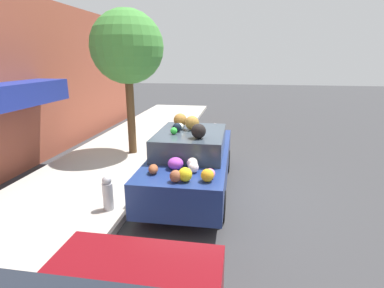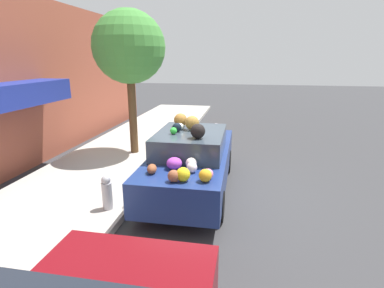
{
  "view_description": "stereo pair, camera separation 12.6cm",
  "coord_description": "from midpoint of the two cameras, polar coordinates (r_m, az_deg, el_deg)",
  "views": [
    {
      "loc": [
        -6.49,
        -0.98,
        3.02
      ],
      "look_at": [
        0.0,
        0.07,
        1.12
      ],
      "focal_mm": 28.0,
      "sensor_mm": 36.0,
      "label": 1
    },
    {
      "loc": [
        -6.47,
        -1.11,
        3.02
      ],
      "look_at": [
        0.0,
        0.07,
        1.12
      ],
      "focal_mm": 28.0,
      "sensor_mm": 36.0,
      "label": 2
    }
  ],
  "objects": [
    {
      "name": "art_car",
      "position": [
        6.92,
        0.48,
        -2.89
      ],
      "size": [
        4.25,
        1.72,
        1.77
      ],
      "rotation": [
        0.0,
        0.0,
        0.01
      ],
      "color": "navy",
      "rests_on": "ground"
    },
    {
      "name": "ground_plane",
      "position": [
        7.22,
        1.07,
        -8.64
      ],
      "size": [
        60.0,
        60.0,
        0.0
      ],
      "primitive_type": "plane",
      "color": "#38383A"
    },
    {
      "name": "fire_hydrant",
      "position": [
        6.14,
        -15.31,
        -8.9
      ],
      "size": [
        0.2,
        0.2,
        0.7
      ],
      "color": "#B2B2B7",
      "rests_on": "sidewalk_curb"
    },
    {
      "name": "street_tree",
      "position": [
        9.26,
        -11.5,
        17.48
      ],
      "size": [
        2.11,
        2.11,
        4.24
      ],
      "color": "brown",
      "rests_on": "sidewalk_curb"
    },
    {
      "name": "sidewalk_curb",
      "position": [
        8.04,
        -18.4,
        -6.3
      ],
      "size": [
        24.0,
        3.2,
        0.14
      ],
      "color": "#B2ADA3",
      "rests_on": "ground"
    }
  ]
}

